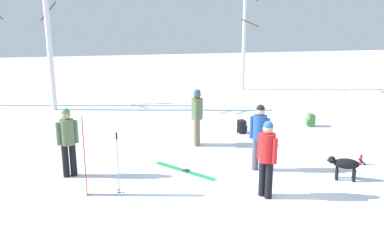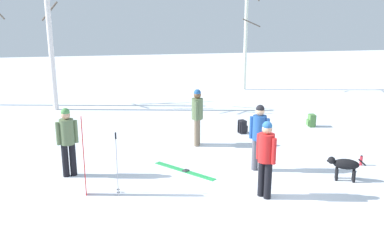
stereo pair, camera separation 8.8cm
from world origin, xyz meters
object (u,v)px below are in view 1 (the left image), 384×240
object	(u,v)px
person_3	(267,154)
backpack_0	(310,120)
ski_pair_planted_0	(85,157)
birch_tree_2	(244,34)
person_0	(259,133)
person_2	(68,138)
person_1	(197,114)
ski_pair_lying_0	(185,171)
water_bottle_0	(361,160)
dog	(344,164)
ski_poles_0	(118,162)
backpack_1	(242,127)
birch_tree_1	(48,29)

from	to	relation	value
person_3	backpack_0	world-z (taller)	person_3
ski_pair_planted_0	birch_tree_2	world-z (taller)	birch_tree_2
person_0	ski_pair_planted_0	world-z (taller)	ski_pair_planted_0
person_2	person_1	bearing A→B (deg)	26.31
person_3	ski_pair_lying_0	bearing A→B (deg)	128.83
water_bottle_0	birch_tree_2	bearing A→B (deg)	88.44
dog	ski_poles_0	distance (m)	5.34
ski_poles_0	water_bottle_0	world-z (taller)	ski_poles_0
person_3	ski_poles_0	bearing A→B (deg)	166.34
backpack_1	backpack_0	bearing A→B (deg)	6.81
person_1	birch_tree_1	xyz separation A→B (m)	(-4.76, 5.66, 2.28)
person_2	ski_poles_0	distance (m)	1.74
person_2	water_bottle_0	world-z (taller)	person_2
backpack_0	ski_pair_planted_0	bearing A→B (deg)	-150.45
backpack_0	water_bottle_0	bearing A→B (deg)	-96.81
dog	birch_tree_2	xyz separation A→B (m)	(1.29, 11.75, 2.39)
ski_pair_lying_0	birch_tree_2	distance (m)	11.90
ski_pair_lying_0	birch_tree_2	size ratio (longest dim) A/B	0.28
person_0	backpack_1	size ratio (longest dim) A/B	3.90
person_2	birch_tree_1	bearing A→B (deg)	99.13
person_2	backpack_1	size ratio (longest dim) A/B	3.90
person_1	person_3	bearing A→B (deg)	-79.49
water_bottle_0	birch_tree_1	world-z (taller)	birch_tree_1
dog	water_bottle_0	distance (m)	1.31
birch_tree_2	water_bottle_0	bearing A→B (deg)	-91.56
water_bottle_0	person_1	bearing A→B (deg)	147.52
ski_poles_0	backpack_0	distance (m)	8.05
ski_pair_lying_0	person_0	bearing A→B (deg)	-9.09
birch_tree_2	birch_tree_1	bearing A→B (deg)	-162.62
ski_pair_lying_0	backpack_1	distance (m)	3.87
dog	person_0	bearing A→B (deg)	151.28
person_3	backpack_1	bearing A→B (deg)	77.95
backpack_1	birch_tree_1	world-z (taller)	birch_tree_1
ski_pair_lying_0	ski_poles_0	xyz separation A→B (m)	(-1.68, -1.05, 0.74)
person_1	person_3	size ratio (longest dim) A/B	1.00
person_0	ski_pair_planted_0	distance (m)	4.27
backpack_0	water_bottle_0	size ratio (longest dim) A/B	1.62
birch_tree_2	person_2	bearing A→B (deg)	-127.20
person_2	dog	xyz separation A→B (m)	(6.47, -1.53, -0.59)
person_3	dog	world-z (taller)	person_3
birch_tree_1	backpack_1	bearing A→B (deg)	-35.93
birch_tree_1	birch_tree_2	size ratio (longest dim) A/B	1.11
dog	ski_pair_lying_0	world-z (taller)	dog
person_0	ski_pair_lying_0	xyz separation A→B (m)	(-1.85, 0.30, -0.97)
person_2	backpack_0	bearing A→B (deg)	20.98
person_1	backpack_0	xyz separation A→B (m)	(4.34, 1.27, -0.77)
person_2	ski_poles_0	world-z (taller)	person_2
dog	ski_pair_lying_0	size ratio (longest dim) A/B	0.52
person_1	backpack_0	size ratio (longest dim) A/B	3.90
ski_poles_0	birch_tree_2	distance (m)	13.44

